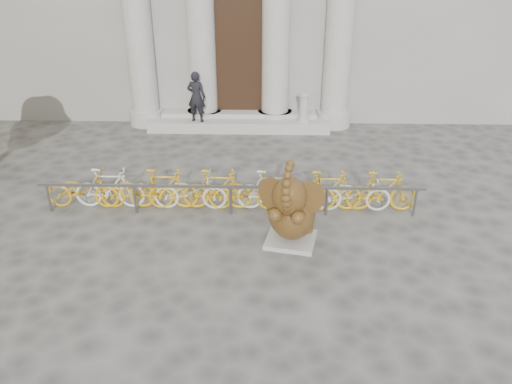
{
  "coord_description": "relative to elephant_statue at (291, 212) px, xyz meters",
  "views": [
    {
      "loc": [
        0.99,
        -6.56,
        5.75
      ],
      "look_at": [
        0.75,
        2.53,
        1.1
      ],
      "focal_mm": 35.0,
      "sensor_mm": 36.0,
      "label": 1
    }
  ],
  "objects": [
    {
      "name": "balustrade_post",
      "position": [
        0.65,
        6.75,
        0.07
      ],
      "size": [
        0.4,
        0.4,
        0.97
      ],
      "color": "#A8A59E",
      "rests_on": "entrance_steps"
    },
    {
      "name": "bike_rack",
      "position": [
        -1.36,
        1.45,
        -0.23
      ],
      "size": [
        8.84,
        0.53,
        1.0
      ],
      "color": "slate",
      "rests_on": "ground"
    },
    {
      "name": "elephant_statue",
      "position": [
        0.0,
        0.0,
        0.0
      ],
      "size": [
        1.33,
        1.58,
        2.02
      ],
      "rotation": [
        0.0,
        0.0,
        -0.21
      ],
      "color": "#A8A59E",
      "rests_on": "ground"
    },
    {
      "name": "entrance_steps",
      "position": [
        -1.48,
        7.05,
        -0.56
      ],
      "size": [
        6.0,
        1.2,
        0.36
      ],
      "primitive_type": "cube",
      "color": "#A8A59E",
      "rests_on": "ground"
    },
    {
      "name": "pedestrian",
      "position": [
        -2.83,
        6.7,
        0.44
      ],
      "size": [
        0.67,
        0.51,
        1.64
      ],
      "primitive_type": "imported",
      "rotation": [
        0.0,
        0.0,
        2.92
      ],
      "color": "black",
      "rests_on": "entrance_steps"
    },
    {
      "name": "ground",
      "position": [
        -1.48,
        -2.35,
        -0.74
      ],
      "size": [
        80.0,
        80.0,
        0.0
      ],
      "primitive_type": "plane",
      "color": "#474442",
      "rests_on": "ground"
    }
  ]
}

